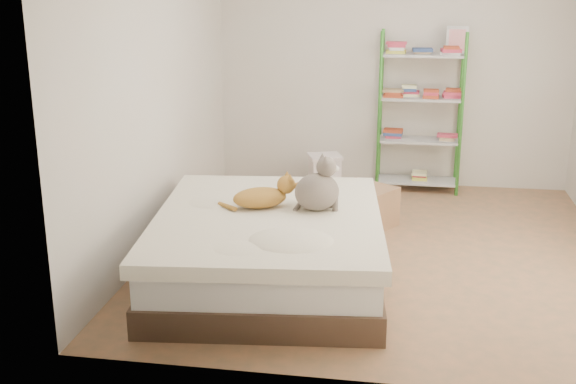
% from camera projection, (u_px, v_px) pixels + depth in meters
% --- Properties ---
extents(room, '(3.81, 4.21, 2.61)m').
position_uv_depth(room, '(388.00, 98.00, 5.76)').
color(room, '#AF764D').
rests_on(room, ground).
extents(bed, '(1.88, 2.26, 0.53)m').
position_uv_depth(bed, '(269.00, 247.00, 5.47)').
color(bed, '#4A3229').
rests_on(bed, ground).
extents(orange_cat, '(0.56, 0.45, 0.20)m').
position_uv_depth(orange_cat, '(260.00, 195.00, 5.51)').
color(orange_cat, '#C2893D').
rests_on(orange_cat, bed).
extents(grey_cat, '(0.45, 0.42, 0.42)m').
position_uv_depth(grey_cat, '(317.00, 184.00, 5.42)').
color(grey_cat, gray).
rests_on(grey_cat, bed).
extents(shelf_unit, '(0.89, 0.36, 1.74)m').
position_uv_depth(shelf_unit, '(421.00, 107.00, 7.61)').
color(shelf_unit, '#36882C').
rests_on(shelf_unit, ground).
extents(cardboard_box, '(0.67, 0.71, 0.43)m').
position_uv_depth(cardboard_box, '(364.00, 205.00, 6.71)').
color(cardboard_box, '#8B5C42').
rests_on(cardboard_box, ground).
extents(white_bin, '(0.42, 0.39, 0.39)m').
position_uv_depth(white_bin, '(325.00, 172.00, 7.80)').
color(white_bin, white).
rests_on(white_bin, ground).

